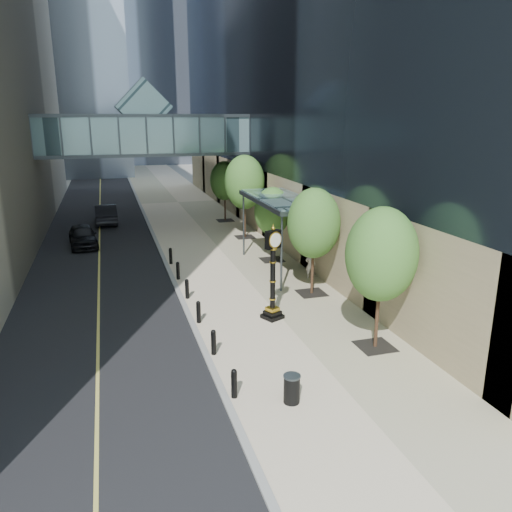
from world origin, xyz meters
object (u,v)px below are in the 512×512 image
(street_clock, at_px, (273,280))
(pedestrian, at_px, (311,265))
(trash_bin, at_px, (292,390))
(car_near, at_px, (83,236))
(car_far, at_px, (106,214))

(street_clock, bearing_deg, pedestrian, 26.67)
(trash_bin, height_order, car_near, car_near)
(car_near, bearing_deg, car_far, 72.25)
(trash_bin, distance_m, pedestrian, 12.90)
(street_clock, bearing_deg, car_near, 93.05)
(pedestrian, bearing_deg, car_near, -24.63)
(street_clock, distance_m, car_far, 25.10)
(pedestrian, bearing_deg, street_clock, 69.19)
(trash_bin, bearing_deg, street_clock, 76.60)
(street_clock, xyz_separation_m, trash_bin, (-1.61, -6.74, -1.40))
(pedestrian, bearing_deg, car_far, -42.61)
(trash_bin, xyz_separation_m, car_near, (-7.04, 23.08, 0.28))
(trash_bin, height_order, pedestrian, pedestrian)
(trash_bin, xyz_separation_m, car_far, (-5.42, 30.81, 0.33))
(street_clock, distance_m, car_near, 18.52)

